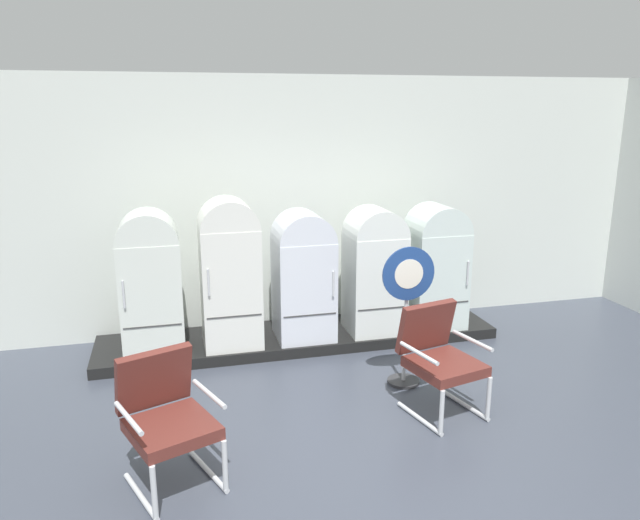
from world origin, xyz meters
name	(u,v)px	position (x,y,z in m)	size (l,w,h in m)	color
ground	(394,506)	(0.00, 0.00, -0.03)	(12.00, 10.00, 0.05)	#3C424E
back_wall	(287,204)	(0.00, 3.66, 1.53)	(11.76, 0.12, 3.03)	silver
display_plinth	(300,337)	(0.00, 3.02, 0.06)	(4.57, 0.95, 0.12)	black
refrigerator_0	(150,279)	(-1.62, 2.88, 0.93)	(0.63, 0.61, 1.52)	silver
refrigerator_1	(230,268)	(-0.79, 2.88, 0.98)	(0.62, 0.61, 1.62)	white
refrigerator_2	(303,272)	(0.02, 2.90, 0.88)	(0.63, 0.65, 1.44)	white
refrigerator_3	(375,267)	(0.86, 2.88, 0.89)	(0.63, 0.61, 1.45)	white
refrigerator_4	(436,263)	(1.62, 2.88, 0.89)	(0.63, 0.61, 1.45)	silver
armchair_left	(166,413)	(-1.50, 0.67, 0.54)	(0.78, 0.84, 0.97)	silver
armchair_right	(439,354)	(0.86, 1.15, 0.54)	(0.73, 0.79, 0.97)	silver
sign_stand	(406,314)	(0.77, 1.71, 0.73)	(0.52, 0.32, 1.40)	#2D2D30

